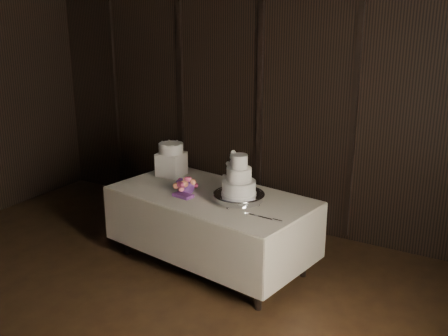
% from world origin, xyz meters
% --- Properties ---
extents(display_table, '(2.12, 1.32, 0.76)m').
position_xyz_m(display_table, '(0.12, 2.22, 0.42)').
color(display_table, beige).
rests_on(display_table, ground).
extents(cake_stand, '(0.62, 0.62, 0.09)m').
position_xyz_m(cake_stand, '(0.47, 2.15, 0.81)').
color(cake_stand, silver).
rests_on(cake_stand, display_table).
extents(wedding_cake, '(0.36, 0.31, 0.38)m').
position_xyz_m(wedding_cake, '(0.44, 2.13, 1.00)').
color(wedding_cake, white).
rests_on(wedding_cake, cake_stand).
extents(bouquet, '(0.36, 0.45, 0.20)m').
position_xyz_m(bouquet, '(-0.12, 2.13, 0.83)').
color(bouquet, '#C85965').
rests_on(bouquet, display_table).
extents(box_pedestal, '(0.28, 0.28, 0.25)m').
position_xyz_m(box_pedestal, '(-0.56, 2.51, 0.89)').
color(box_pedestal, white).
rests_on(box_pedestal, display_table).
extents(small_cake, '(0.33, 0.33, 0.10)m').
position_xyz_m(small_cake, '(-0.56, 2.51, 1.06)').
color(small_cake, white).
rests_on(small_cake, box_pedestal).
extents(cake_knife, '(0.37, 0.04, 0.01)m').
position_xyz_m(cake_knife, '(0.78, 1.93, 0.77)').
color(cake_knife, silver).
rests_on(cake_knife, display_table).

